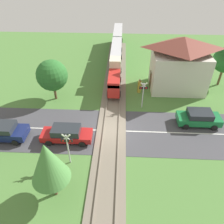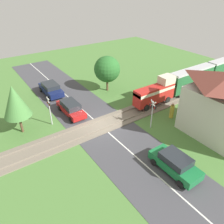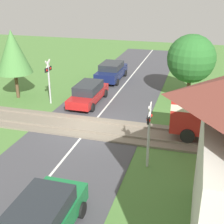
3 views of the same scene
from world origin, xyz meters
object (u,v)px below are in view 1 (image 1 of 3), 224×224
train (117,52)px  car_near_crossing (67,134)px  car_behind_queue (2,131)px  pedestrian_by_station (139,86)px  station_building (179,65)px  crossing_signal_west_approach (67,145)px  crossing_signal_east_approach (143,92)px  car_far_side (199,118)px

train → car_near_crossing: size_ratio=4.53×
car_behind_queue → pedestrian_by_station: pedestrian_by_station is taller
train → station_building: bearing=-41.5°
crossing_signal_west_approach → station_building: (10.75, 12.52, 1.10)m
crossing_signal_east_approach → train: bearing=105.8°
car_behind_queue → car_far_side: bearing=8.9°
car_far_side → pedestrian_by_station: size_ratio=2.39×
crossing_signal_east_approach → station_building: 6.39m
station_building → crossing_signal_east_approach: bearing=-134.8°
car_behind_queue → crossing_signal_west_approach: (6.71, -2.59, 1.20)m
crossing_signal_west_approach → crossing_signal_east_approach: bearing=51.9°
car_behind_queue → station_building: bearing=29.6°
crossing_signal_west_approach → crossing_signal_east_approach: 10.24m
train → car_behind_queue: size_ratio=4.64×
train → car_far_side: size_ratio=4.96×
crossing_signal_east_approach → station_building: size_ratio=0.46×
car_far_side → car_behind_queue: bearing=-171.1°
car_behind_queue → train: bearing=59.3°
train → crossing_signal_east_approach: 11.61m
car_behind_queue → crossing_signal_east_approach: crossing_signal_east_approach is taller
crossing_signal_west_approach → car_near_crossing: bearing=106.9°
crossing_signal_west_approach → station_building: 16.54m
train → car_behind_queue: 19.38m
crossing_signal_east_approach → car_behind_queue: bearing=-157.2°
crossing_signal_west_approach → crossing_signal_east_approach: same height
crossing_signal_east_approach → station_building: bearing=45.2°
train → car_far_side: train is taller
car_near_crossing → pedestrian_by_station: 11.12m
car_far_side → crossing_signal_west_approach: (-11.70, -5.47, 1.21)m
crossing_signal_west_approach → crossing_signal_east_approach: (6.31, 8.06, 0.00)m
car_far_side → pedestrian_by_station: pedestrian_by_station is taller
station_building → pedestrian_by_station: size_ratio=3.91×
train → crossing_signal_west_approach: size_ratio=6.56×
car_far_side → crossing_signal_east_approach: crossing_signal_east_approach is taller
crossing_signal_west_approach → pedestrian_by_station: (6.17, 11.26, -1.22)m
crossing_signal_east_approach → pedestrian_by_station: 3.43m
crossing_signal_west_approach → station_building: station_building is taller
car_near_crossing → car_far_side: (12.48, 2.88, 0.04)m
train → crossing_signal_west_approach: bearing=-99.3°
car_behind_queue → pedestrian_by_station: 15.53m
car_near_crossing → car_far_side: car_far_side is taller
car_far_side → car_behind_queue: car_behind_queue is taller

